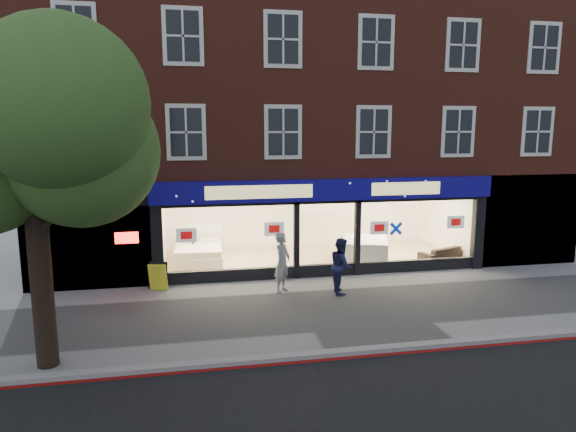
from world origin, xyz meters
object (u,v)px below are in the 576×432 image
object	(u,v)px
pedestrian_grey	(282,263)
pedestrian_blue	(341,265)
sofa	(441,253)
a_board	(158,276)
mattress_stack	(365,249)
display_bed	(199,253)

from	to	relation	value
pedestrian_grey	pedestrian_blue	size ratio (longest dim) A/B	1.09
sofa	a_board	xyz separation A→B (m)	(-10.09, -1.34, 0.08)
sofa	pedestrian_grey	size ratio (longest dim) A/B	0.96
mattress_stack	pedestrian_grey	xyz separation A→B (m)	(-3.67, -2.91, 0.44)
sofa	pedestrian_blue	size ratio (longest dim) A/B	1.04
pedestrian_grey	pedestrian_blue	xyz separation A→B (m)	(1.73, -0.39, -0.07)
sofa	pedestrian_grey	distance (m)	6.77
pedestrian_blue	display_bed	bearing A→B (deg)	51.42
a_board	pedestrian_blue	distance (m)	5.62
mattress_stack	pedestrian_grey	size ratio (longest dim) A/B	1.26
display_bed	pedestrian_grey	world-z (taller)	pedestrian_grey
a_board	pedestrian_grey	xyz separation A→B (m)	(3.72, -0.89, 0.49)
mattress_stack	pedestrian_blue	size ratio (longest dim) A/B	1.37
sofa	a_board	bearing A→B (deg)	-12.52
display_bed	pedestrian_grey	xyz separation A→B (m)	(2.43, -3.71, 0.48)
mattress_stack	sofa	distance (m)	2.79
pedestrian_grey	display_bed	bearing A→B (deg)	67.00
display_bed	a_board	bearing A→B (deg)	-111.86
sofa	display_bed	bearing A→B (deg)	-29.65
mattress_stack	pedestrian_blue	xyz separation A→B (m)	(-1.93, -3.31, 0.36)
display_bed	a_board	xyz separation A→B (m)	(-1.29, -2.82, -0.01)
mattress_stack	sofa	xyz separation A→B (m)	(2.70, -0.69, -0.13)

